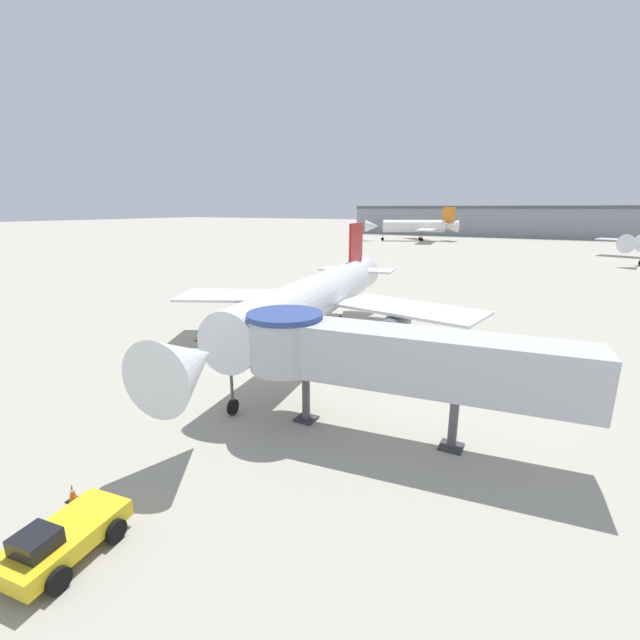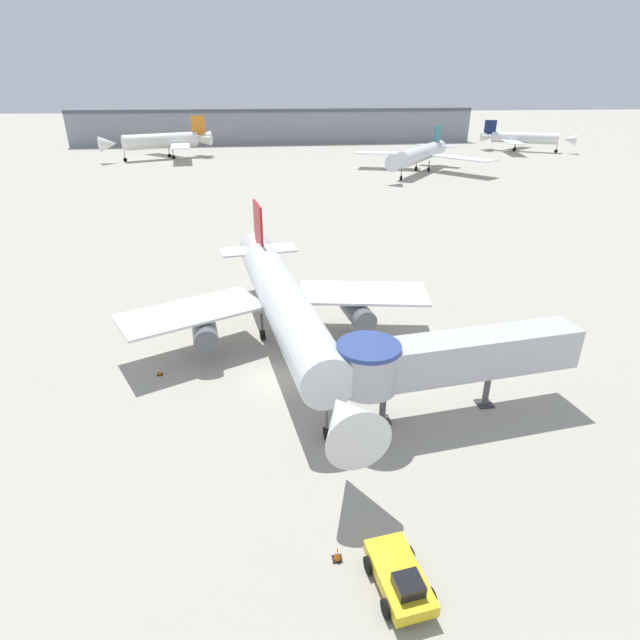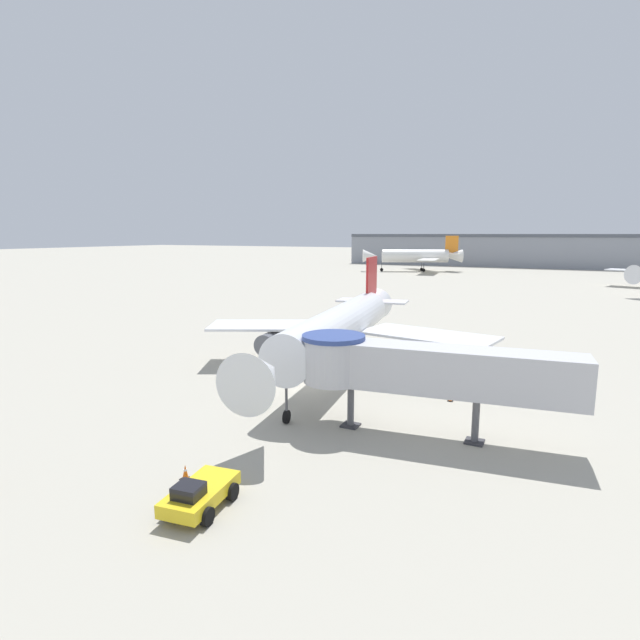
% 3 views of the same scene
% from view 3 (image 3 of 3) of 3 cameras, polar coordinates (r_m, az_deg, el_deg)
% --- Properties ---
extents(ground_plane, '(800.00, 800.00, 0.00)m').
position_cam_3_polar(ground_plane, '(41.53, -1.72, -7.62)').
color(ground_plane, '#A8A393').
extents(main_airplane, '(27.47, 34.04, 9.93)m').
position_cam_3_polar(main_airplane, '(44.28, 2.29, -0.92)').
color(main_airplane, silver).
rests_on(main_airplane, ground_plane).
extents(jet_bridge, '(17.07, 5.10, 6.03)m').
position_cam_3_polar(jet_bridge, '(31.30, 10.69, -5.33)').
color(jet_bridge, '#B7B7BC').
rests_on(jet_bridge, ground_plane).
extents(pushback_tug_yellow, '(2.71, 4.26, 1.61)m').
position_cam_3_polar(pushback_tug_yellow, '(24.68, -13.63, -18.74)').
color(pushback_tug_yellow, yellow).
rests_on(pushback_tug_yellow, ground_plane).
extents(traffic_cone_port_wing, '(0.42, 0.42, 0.69)m').
position_cam_3_polar(traffic_cone_port_wing, '(47.74, -10.45, -5.05)').
color(traffic_cone_port_wing, black).
rests_on(traffic_cone_port_wing, ground_plane).
extents(traffic_cone_starboard_wing, '(0.41, 0.41, 0.68)m').
position_cam_3_polar(traffic_cone_starboard_wing, '(39.24, 14.69, -8.51)').
color(traffic_cone_starboard_wing, black).
rests_on(traffic_cone_starboard_wing, ground_plane).
extents(traffic_cone_near_nose, '(0.47, 0.47, 0.78)m').
position_cam_3_polar(traffic_cone_near_nose, '(27.63, -15.13, -16.44)').
color(traffic_cone_near_nose, black).
rests_on(traffic_cone_near_nose, ground_plane).
extents(background_jet_orange_tail, '(31.77, 31.44, 11.84)m').
position_cam_3_polar(background_jet_orange_tail, '(171.05, 11.00, 7.20)').
color(background_jet_orange_tail, white).
rests_on(background_jet_orange_tail, ground_plane).
extents(terminal_building, '(147.97, 24.14, 12.38)m').
position_cam_3_polar(terminal_building, '(210.22, 24.05, 7.28)').
color(terminal_building, gray).
rests_on(terminal_building, ground_plane).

